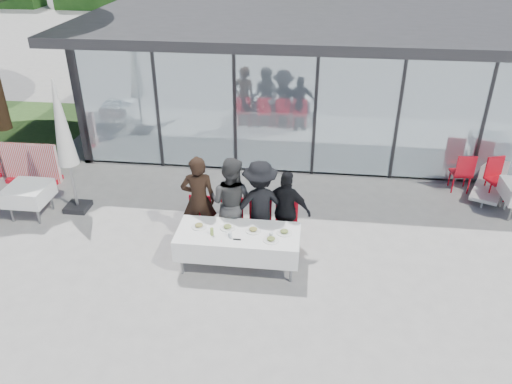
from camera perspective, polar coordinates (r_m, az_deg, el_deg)
ground at (r=9.47m, az=-0.52°, el=-8.80°), size 90.00×90.00×0.00m
pavilion at (r=16.03m, az=10.74°, el=15.42°), size 14.80×8.80×3.44m
dining_table at (r=9.25m, az=-2.05°, el=-5.71°), size 2.26×0.96×0.75m
diner_a at (r=9.83m, az=-6.56°, el=-0.90°), size 0.78×0.78×1.86m
diner_chair_a at (r=10.02m, az=-6.45°, el=-2.90°), size 0.44×0.44×0.97m
diner_b at (r=9.71m, az=-2.86°, el=-1.13°), size 1.13×1.13×1.87m
diner_chair_b at (r=9.90m, az=-2.82°, el=-3.15°), size 0.44×0.44×0.97m
diner_c at (r=9.65m, az=0.45°, el=-1.45°), size 1.44×1.44×1.82m
diner_chair_c at (r=9.83m, az=0.43°, el=-3.36°), size 0.44×0.44×0.97m
diner_d at (r=9.66m, az=3.51°, el=-2.08°), size 1.18×1.18×1.64m
diner_chair_d at (r=9.80m, az=3.46°, el=-3.55°), size 0.44×0.44×0.97m
plate_a at (r=9.32m, az=-6.53°, el=-3.85°), size 0.29×0.29×0.07m
plate_b at (r=9.24m, az=-3.26°, el=-4.03°), size 0.29×0.29×0.07m
plate_c at (r=9.15m, az=-0.32°, el=-4.34°), size 0.29×0.29×0.07m
plate_d at (r=9.11m, az=3.25°, el=-4.58°), size 0.29×0.29×0.07m
plate_extra at (r=8.90m, az=1.73°, el=-5.43°), size 0.29×0.29×0.07m
juice_bottle at (r=9.05m, az=-5.07°, el=-4.53°), size 0.06×0.06×0.14m
drinking_glasses at (r=8.97m, az=-0.63°, el=-4.91°), size 0.80×0.15×0.10m
folded_eyeglasses at (r=8.93m, az=-2.18°, el=-5.44°), size 0.14×0.03×0.01m
spare_table_left at (r=11.83m, az=-24.56°, el=-0.15°), size 0.86×0.86×0.74m
spare_chair_a at (r=12.80m, az=25.71°, el=1.70°), size 0.56×0.56×0.97m
spare_chair_b at (r=12.70m, az=22.55°, el=2.19°), size 0.48×0.48×0.97m
market_umbrella at (r=11.16m, az=-21.24°, el=6.55°), size 0.50×0.50×3.00m
lounger at (r=12.99m, az=25.12°, el=0.84°), size 1.10×1.46×0.72m
grass_patch at (r=17.41m, az=-26.83°, el=6.46°), size 5.00×5.00×0.02m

